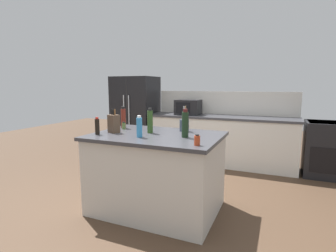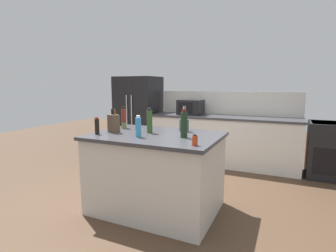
# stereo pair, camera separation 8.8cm
# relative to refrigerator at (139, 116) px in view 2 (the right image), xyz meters

# --- Properties ---
(ground_plane) EXTENTS (14.00, 14.00, 0.00)m
(ground_plane) POSITION_rel_refrigerator_xyz_m (1.59, -2.25, -0.85)
(ground_plane) COLOR #473323
(back_counter_run) EXTENTS (2.81, 0.66, 0.94)m
(back_counter_run) POSITION_rel_refrigerator_xyz_m (1.89, -0.05, -0.38)
(back_counter_run) COLOR beige
(back_counter_run) RESTS_ON ground_plane
(wall_backsplash) EXTENTS (2.77, 0.03, 0.46)m
(wall_backsplash) POSITION_rel_refrigerator_xyz_m (1.89, 0.27, 0.32)
(wall_backsplash) COLOR beige
(wall_backsplash) RESTS_ON back_counter_run
(kitchen_island) EXTENTS (1.51, 1.09, 0.94)m
(kitchen_island) POSITION_rel_refrigerator_xyz_m (1.59, -2.25, -0.38)
(kitchen_island) COLOR beige
(kitchen_island) RESTS_ON ground_plane
(refrigerator) EXTENTS (0.89, 0.75, 1.70)m
(refrigerator) POSITION_rel_refrigerator_xyz_m (0.00, 0.00, 0.00)
(refrigerator) COLOR black
(refrigerator) RESTS_ON ground_plane
(range_oven) EXTENTS (0.76, 0.65, 0.92)m
(range_oven) POSITION_rel_refrigerator_xyz_m (3.72, -0.05, -0.39)
(range_oven) COLOR black
(range_oven) RESTS_ON ground_plane
(microwave) EXTENTS (0.47, 0.39, 0.30)m
(microwave) POSITION_rel_refrigerator_xyz_m (1.24, -0.05, 0.24)
(microwave) COLOR black
(microwave) RESTS_ON back_counter_run
(knife_block) EXTENTS (0.16, 0.14, 0.29)m
(knife_block) POSITION_rel_refrigerator_xyz_m (1.06, -2.35, 0.20)
(knife_block) COLOR #4C3828
(knife_block) RESTS_ON kitchen_island
(utensil_crock) EXTENTS (0.12, 0.12, 0.32)m
(utensil_crock) POSITION_rel_refrigerator_xyz_m (1.82, -1.92, 0.17)
(utensil_crock) COLOR #333D4C
(utensil_crock) RESTS_ON kitchen_island
(soy_sauce_bottle) EXTENTS (0.05, 0.05, 0.21)m
(soy_sauce_bottle) POSITION_rel_refrigerator_xyz_m (0.96, -2.54, 0.19)
(soy_sauce_bottle) COLOR black
(soy_sauce_bottle) RESTS_ON kitchen_island
(vinegar_bottle) EXTENTS (0.07, 0.07, 0.29)m
(vinegar_bottle) POSITION_rel_refrigerator_xyz_m (0.98, -2.01, 0.23)
(vinegar_bottle) COLOR maroon
(vinegar_bottle) RESTS_ON kitchen_island
(spice_jar_oregano) EXTENTS (0.05, 0.05, 0.10)m
(spice_jar_oregano) POSITION_rel_refrigerator_xyz_m (1.03, -2.08, 0.13)
(spice_jar_oregano) COLOR #567038
(spice_jar_oregano) RESTS_ON kitchen_island
(dish_soap_bottle) EXTENTS (0.06, 0.06, 0.24)m
(dish_soap_bottle) POSITION_rel_refrigerator_xyz_m (1.49, -2.48, 0.20)
(dish_soap_bottle) COLOR #3384BC
(dish_soap_bottle) RESTS_ON kitchen_island
(spice_jar_paprika) EXTENTS (0.06, 0.06, 0.11)m
(spice_jar_paprika) POSITION_rel_refrigerator_xyz_m (2.21, -2.62, 0.14)
(spice_jar_paprika) COLOR #B73D1E
(spice_jar_paprika) RESTS_ON kitchen_island
(olive_oil_bottle) EXTENTS (0.07, 0.07, 0.31)m
(olive_oil_bottle) POSITION_rel_refrigerator_xyz_m (1.48, -2.19, 0.23)
(olive_oil_bottle) COLOR #2D4C1E
(olive_oil_bottle) RESTS_ON kitchen_island
(wine_bottle) EXTENTS (0.08, 0.08, 0.32)m
(wine_bottle) POSITION_rel_refrigerator_xyz_m (1.97, -2.29, 0.24)
(wine_bottle) COLOR black
(wine_bottle) RESTS_ON kitchen_island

